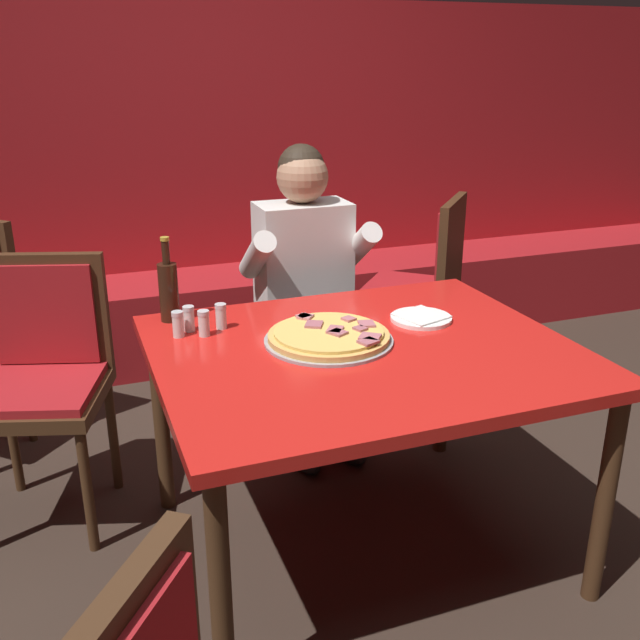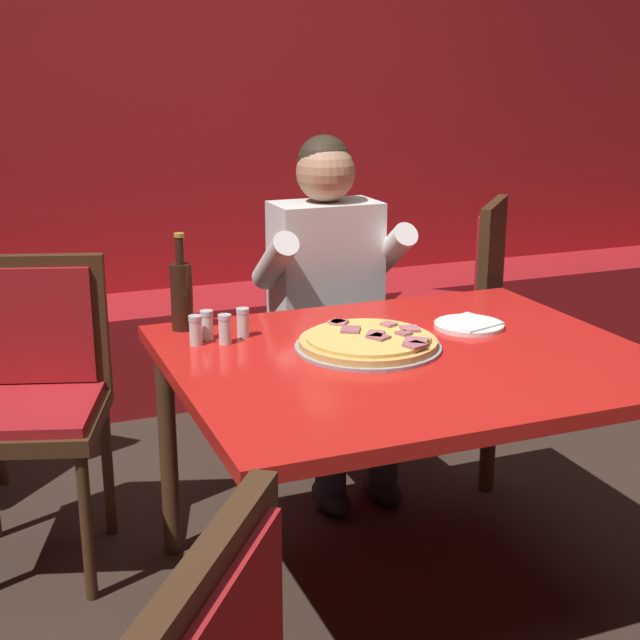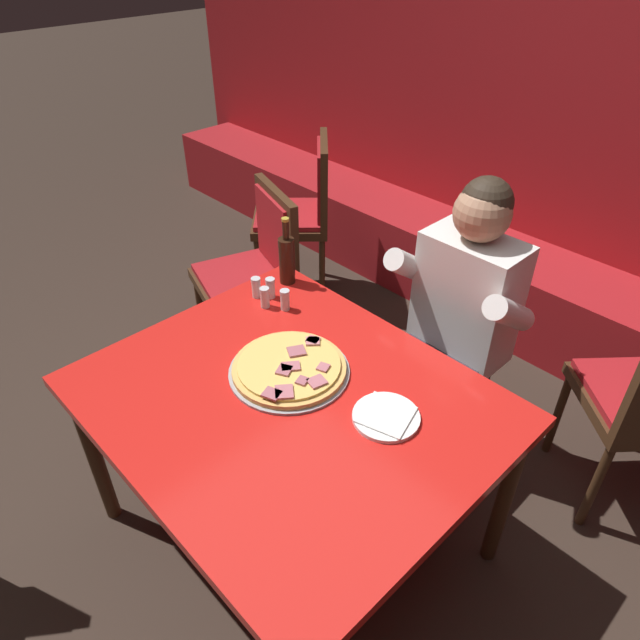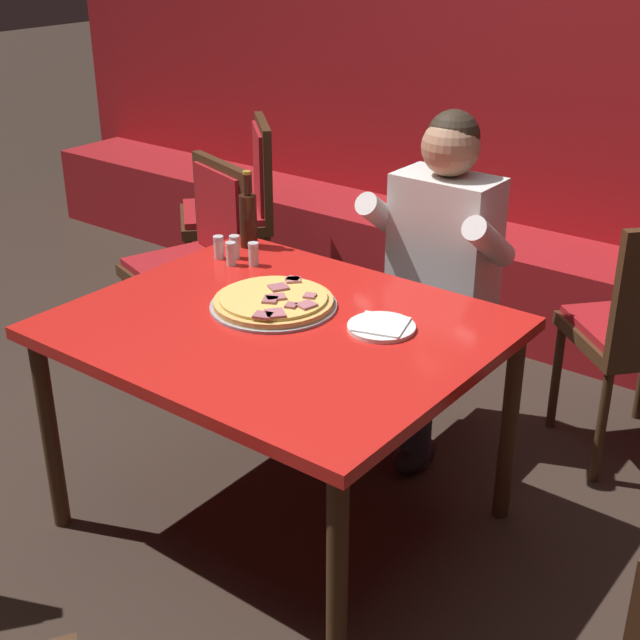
{
  "view_description": "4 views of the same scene",
  "coord_description": "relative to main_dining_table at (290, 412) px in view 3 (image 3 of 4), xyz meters",
  "views": [
    {
      "loc": [
        -0.84,
        -1.87,
        1.6
      ],
      "look_at": [
        -0.08,
        0.19,
        0.78
      ],
      "focal_mm": 40.0,
      "sensor_mm": 36.0,
      "label": 1
    },
    {
      "loc": [
        -1.08,
        -2.07,
        1.52
      ],
      "look_at": [
        -0.18,
        0.22,
        0.8
      ],
      "focal_mm": 50.0,
      "sensor_mm": 36.0,
      "label": 2
    },
    {
      "loc": [
        1.03,
        -0.85,
        2.03
      ],
      "look_at": [
        -0.22,
        0.35,
        0.76
      ],
      "focal_mm": 32.0,
      "sensor_mm": 36.0,
      "label": 3
    },
    {
      "loc": [
        1.62,
        -1.9,
        1.92
      ],
      "look_at": [
        0.15,
        0.01,
        0.8
      ],
      "focal_mm": 50.0,
      "sensor_mm": 36.0,
      "label": 4
    }
  ],
  "objects": [
    {
      "name": "ground_plane",
      "position": [
        0.0,
        0.0,
        -0.68
      ],
      "size": [
        24.0,
        24.0,
        0.0
      ],
      "primitive_type": "plane",
      "color": "#33261E"
    },
    {
      "name": "beer_bottle",
      "position": [
        -0.53,
        0.45,
        0.18
      ],
      "size": [
        0.07,
        0.07,
        0.29
      ],
      "color": "black",
      "rests_on": "main_dining_table"
    },
    {
      "name": "plate_white_paper",
      "position": [
        0.28,
        0.15,
        0.08
      ],
      "size": [
        0.21,
        0.21,
        0.02
      ],
      "color": "white",
      "rests_on": "main_dining_table"
    },
    {
      "name": "shaker_black_pepper",
      "position": [
        -0.48,
        0.33,
        0.11
      ],
      "size": [
        0.04,
        0.04,
        0.09
      ],
      "color": "silver",
      "rests_on": "main_dining_table"
    },
    {
      "name": "booth_wall_panel",
      "position": [
        0.0,
        2.18,
        0.27
      ],
      "size": [
        6.8,
        0.16,
        1.9
      ],
      "primitive_type": "cube",
      "color": "#A3191E",
      "rests_on": "ground_plane"
    },
    {
      "name": "dining_chair_near_left",
      "position": [
        -0.97,
        0.62,
        -0.11
      ],
      "size": [
        0.55,
        0.55,
        0.95
      ],
      "color": "#422816",
      "rests_on": "ground_plane"
    },
    {
      "name": "main_dining_table",
      "position": [
        0.0,
        0.0,
        0.0
      ],
      "size": [
        1.29,
        1.08,
        0.75
      ],
      "color": "#422816",
      "rests_on": "ground_plane"
    },
    {
      "name": "shaker_red_pepper_flakes",
      "position": [
        -0.45,
        0.27,
        0.11
      ],
      "size": [
        0.04,
        0.04,
        0.09
      ],
      "color": "silver",
      "rests_on": "main_dining_table"
    },
    {
      "name": "booth_bench",
      "position": [
        0.0,
        1.86,
        -0.45
      ],
      "size": [
        6.46,
        0.48,
        0.46
      ],
      "primitive_type": "cube",
      "color": "#A3191E",
      "rests_on": "ground_plane"
    },
    {
      "name": "diner_seated_blue_shirt",
      "position": [
        0.09,
        0.76,
        0.03
      ],
      "size": [
        0.53,
        0.53,
        1.27
      ],
      "color": "black",
      "rests_on": "ground_plane"
    },
    {
      "name": "shaker_parmesan",
      "position": [
        -0.38,
        0.31,
        0.11
      ],
      "size": [
        0.04,
        0.04,
        0.09
      ],
      "color": "silver",
      "rests_on": "main_dining_table"
    },
    {
      "name": "shaker_oregano",
      "position": [
        -0.53,
        0.29,
        0.11
      ],
      "size": [
        0.04,
        0.04,
        0.09
      ],
      "color": "silver",
      "rests_on": "main_dining_table"
    },
    {
      "name": "dining_chair_far_right",
      "position": [
        -1.28,
        1.23,
        -0.09
      ],
      "size": [
        0.62,
        0.62,
        0.98
      ],
      "color": "#422816",
      "rests_on": "ground_plane"
    },
    {
      "name": "pizza",
      "position": [
        -0.09,
        0.08,
        0.09
      ],
      "size": [
        0.41,
        0.41,
        0.05
      ],
      "color": "#9E9EA3",
      "rests_on": "main_dining_table"
    }
  ]
}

